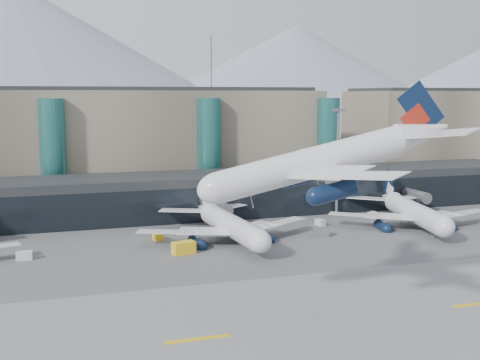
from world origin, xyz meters
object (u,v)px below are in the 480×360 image
at_px(lightmast_mid, 338,156).
at_px(veh_a, 24,256).
at_px(veh_g, 320,222).
at_px(hero_jet, 335,151).
at_px(veh_c, 321,232).
at_px(veh_d, 373,215).
at_px(jet_parked_right, 409,204).
at_px(jet_parked_mid, 225,216).
at_px(veh_h, 184,248).
at_px(veh_b, 158,237).

height_order(lightmast_mid, veh_a, lightmast_mid).
bearing_deg(veh_g, hero_jet, -34.36).
bearing_deg(veh_c, veh_d, 55.16).
relative_size(lightmast_mid, veh_a, 9.38).
relative_size(jet_parked_right, veh_g, 16.39).
distance_m(lightmast_mid, hero_jet, 69.02).
xyz_separation_m(hero_jet, veh_c, (18.10, 41.69, -20.91)).
bearing_deg(jet_parked_mid, veh_a, 92.34).
relative_size(jet_parked_mid, veh_h, 9.29).
bearing_deg(hero_jet, veh_d, 62.75).
bearing_deg(lightmast_mid, veh_b, -164.76).
bearing_deg(veh_c, veh_b, -170.46).
distance_m(veh_a, veh_d, 78.76).
bearing_deg(jet_parked_mid, hero_jet, 177.61).
bearing_deg(veh_b, lightmast_mid, -87.13).
xyz_separation_m(lightmast_mid, jet_parked_right, (10.08, -15.46, -9.70)).
height_order(lightmast_mid, veh_d, lightmast_mid).
xyz_separation_m(hero_jet, jet_parked_right, (41.44, 45.57, -17.12)).
xyz_separation_m(veh_d, veh_h, (-49.88, -18.35, 0.44)).
height_order(veh_b, veh_g, veh_b).
bearing_deg(veh_g, jet_parked_right, 62.99).
xyz_separation_m(lightmast_mid, veh_a, (-70.85, -19.76, -13.65)).
xyz_separation_m(veh_b, veh_d, (52.53, 6.49, -0.01)).
bearing_deg(veh_h, jet_parked_mid, 27.77).
height_order(veh_a, veh_h, veh_h).
height_order(veh_a, veh_g, veh_a).
height_order(veh_b, veh_c, veh_c).
bearing_deg(veh_b, veh_c, -114.24).
bearing_deg(veh_d, veh_b, 119.68).
distance_m(jet_parked_mid, veh_g, 24.66).
xyz_separation_m(jet_parked_right, veh_g, (-19.06, 5.57, -4.03)).
bearing_deg(veh_h, veh_g, 10.61).
xyz_separation_m(jet_parked_right, veh_c, (-23.34, -3.88, -3.79)).
height_order(lightmast_mid, jet_parked_right, lightmast_mid).
bearing_deg(veh_g, jet_parked_mid, -87.40).
xyz_separation_m(jet_parked_mid, veh_a, (-38.19, -4.26, -3.88)).
height_order(jet_parked_right, veh_d, jet_parked_right).
bearing_deg(hero_jet, jet_parked_mid, 99.06).
distance_m(lightmast_mid, jet_parked_right, 20.85).
relative_size(jet_parked_mid, veh_a, 13.96).
bearing_deg(jet_parked_mid, lightmast_mid, -68.65).
relative_size(veh_c, veh_h, 0.81).
relative_size(lightmast_mid, veh_d, 10.62).
bearing_deg(veh_h, veh_b, 90.31).
relative_size(veh_d, veh_g, 1.02).
height_order(jet_parked_right, veh_h, jet_parked_right).
xyz_separation_m(lightmast_mid, veh_h, (-43.19, -24.35, -13.29)).
bearing_deg(hero_jet, veh_h, 115.29).
bearing_deg(jet_parked_right, veh_g, 85.32).
relative_size(veh_a, veh_c, 0.82).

